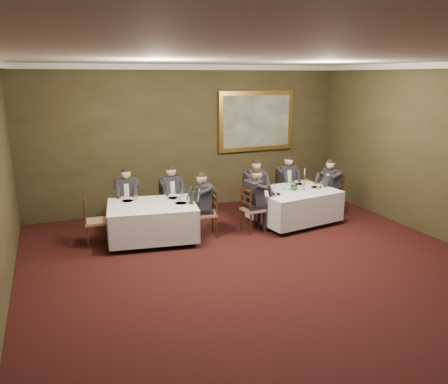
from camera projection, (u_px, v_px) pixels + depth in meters
ground at (290, 293)px, 6.73m from camera, size 10.00×10.00×0.00m
ceiling at (300, 56)px, 5.82m from camera, size 8.00×10.00×0.10m
back_wall at (190, 138)px, 10.75m from camera, size 8.00×0.10×3.50m
crown_molding at (300, 61)px, 5.84m from camera, size 8.00×10.00×0.12m
table_main at (294, 204)px, 9.86m from camera, size 1.97×1.62×0.67m
table_second at (153, 219)px, 8.78m from camera, size 1.94×1.59×0.67m
chair_main_backleft at (253, 204)px, 10.43m from camera, size 0.48×0.46×1.00m
diner_main_backleft at (254, 195)px, 10.36m from camera, size 0.45×0.52×1.35m
chair_main_backright at (285, 198)px, 10.90m from camera, size 0.45×0.43×1.00m
diner_main_backright at (286, 189)px, 10.83m from camera, size 0.43×0.49×1.35m
chair_main_endleft at (252, 219)px, 9.34m from camera, size 0.47×0.49×1.00m
diner_main_endleft at (253, 208)px, 9.29m from camera, size 0.53×0.46×1.35m
chair_main_endright at (331, 203)px, 10.46m from camera, size 0.44×0.46×1.00m
diner_main_endright at (331, 194)px, 10.39m from camera, size 0.50×0.43×1.35m
chair_sec_backleft at (128, 215)px, 9.57m from camera, size 0.51×0.50×1.00m
diner_sec_backleft at (128, 205)px, 9.50m from camera, size 0.49×0.55×1.35m
chair_sec_backright at (171, 212)px, 9.77m from camera, size 0.48×0.46×1.00m
diner_sec_backright at (171, 203)px, 9.70m from camera, size 0.45×0.51×1.35m
chair_sec_endright at (207, 223)px, 9.07m from camera, size 0.49×0.50×1.00m
diner_sec_endright at (206, 213)px, 9.00m from camera, size 0.54×0.47×1.35m
chair_sec_endleft at (96, 231)px, 8.58m from camera, size 0.45×0.46×1.00m
centerpiece at (295, 184)px, 9.74m from camera, size 0.28×0.24×0.29m
candlestick at (304, 182)px, 9.77m from camera, size 0.07×0.07×0.50m
place_setting_table_main at (269, 187)px, 9.89m from camera, size 0.33×0.31×0.14m
place_setting_table_second at (130, 199)px, 8.98m from camera, size 0.33×0.31×0.14m
painting at (256, 121)px, 11.25m from camera, size 2.07×0.09×1.53m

